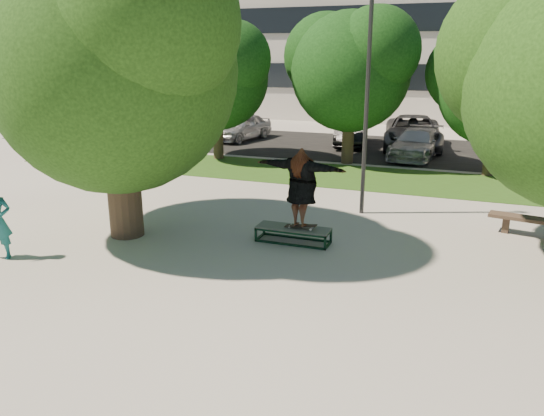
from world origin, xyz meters
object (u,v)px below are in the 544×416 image
at_px(tree_left, 113,54).
at_px(car_silver_a, 241,127).
at_px(car_silver_b, 416,143).
at_px(car_dark, 352,131).
at_px(lamppost, 367,103).
at_px(car_grey, 413,132).
at_px(grind_box, 293,235).

height_order(tree_left, car_silver_a, tree_left).
xyz_separation_m(tree_left, car_silver_b, (5.88, 13.11, -3.79)).
distance_m(car_silver_a, car_dark, 5.86).
relative_size(lamppost, car_dark, 1.44).
distance_m(tree_left, car_grey, 16.74).
distance_m(grind_box, car_grey, 14.60).
distance_m(grind_box, car_silver_a, 16.03).
height_order(lamppost, car_silver_b, lamppost).
xyz_separation_m(tree_left, car_grey, (5.46, 15.41, -3.63)).
relative_size(tree_left, grind_box, 3.95).
distance_m(tree_left, car_silver_a, 15.82).
xyz_separation_m(car_dark, car_silver_b, (3.38, -2.29, -0.07)).
bearing_deg(lamppost, car_grey, 89.17).
bearing_deg(grind_box, car_silver_a, 118.14).
bearing_deg(car_silver_b, car_silver_a, 175.17).
bearing_deg(car_silver_a, car_dark, 14.87).
height_order(grind_box, car_silver_a, car_silver_a).
bearing_deg(car_silver_a, car_grey, 13.56).
height_order(tree_left, car_grey, tree_left).
height_order(lamppost, grind_box, lamppost).
relative_size(lamppost, car_silver_a, 1.50).
xyz_separation_m(grind_box, car_dark, (-1.71, 14.53, 0.51)).
xyz_separation_m(lamppost, car_silver_b, (0.58, 9.21, -2.52)).
relative_size(lamppost, car_grey, 1.08).
height_order(car_grey, car_silver_b, car_grey).
height_order(tree_left, lamppost, tree_left).
distance_m(lamppost, grind_box, 4.37).
xyz_separation_m(car_silver_a, car_grey, (8.81, 0.40, 0.09)).
xyz_separation_m(tree_left, grind_box, (4.21, 0.87, -4.23)).
bearing_deg(tree_left, car_dark, 80.78).
relative_size(lamppost, car_silver_b, 1.40).
bearing_deg(car_silver_a, lamppost, -41.14).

